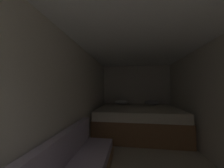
{
  "coord_description": "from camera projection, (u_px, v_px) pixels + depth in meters",
  "views": [
    {
      "loc": [
        -0.23,
        -0.22,
        1.28
      ],
      "look_at": [
        -0.64,
        2.75,
        1.39
      ],
      "focal_mm": 20.04,
      "sensor_mm": 36.0,
      "label": 1
    }
  ],
  "objects": [
    {
      "name": "wall_left",
      "position": [
        76.0,
        101.0,
        2.3
      ],
      "size": [
        0.05,
        4.78,
        2.11
      ],
      "primitive_type": "cube",
      "color": "beige",
      "rests_on": "ground"
    },
    {
      "name": "ground_plane",
      "position": [
        144.0,
        165.0,
        2.09
      ],
      "size": [
        6.78,
        6.78,
        0.0
      ],
      "primitive_type": "plane",
      "color": "#A39984"
    },
    {
      "name": "bed",
      "position": [
        138.0,
        120.0,
        3.57
      ],
      "size": [
        2.24,
        1.73,
        0.89
      ],
      "color": "brown",
      "rests_on": "ground"
    },
    {
      "name": "ceiling_slab",
      "position": [
        142.0,
        40.0,
        2.17
      ],
      "size": [
        2.46,
        4.78,
        0.05
      ],
      "primitive_type": "cube",
      "color": "white",
      "rests_on": "wall_left"
    },
    {
      "name": "wall_right",
      "position": [
        221.0,
        103.0,
        1.96
      ],
      "size": [
        0.05,
        4.78,
        2.11
      ],
      "primitive_type": "cube",
      "color": "beige",
      "rests_on": "ground"
    },
    {
      "name": "wall_back",
      "position": [
        136.0,
        95.0,
        4.52
      ],
      "size": [
        2.46,
        0.05,
        2.11
      ],
      "primitive_type": "cube",
      "color": "beige",
      "rests_on": "ground"
    }
  ]
}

